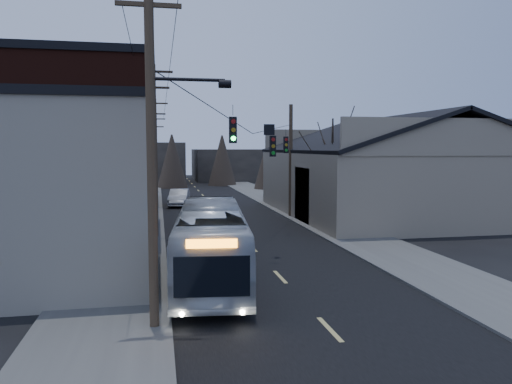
% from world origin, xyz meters
% --- Properties ---
extents(ground, '(160.00, 160.00, 0.00)m').
position_xyz_m(ground, '(0.00, 0.00, 0.00)').
color(ground, black).
rests_on(ground, ground).
extents(road_surface, '(9.00, 110.00, 0.02)m').
position_xyz_m(road_surface, '(0.00, 30.00, 0.01)').
color(road_surface, black).
rests_on(road_surface, ground).
extents(sidewalk_left, '(4.00, 110.00, 0.12)m').
position_xyz_m(sidewalk_left, '(-6.50, 30.00, 0.06)').
color(sidewalk_left, '#474744').
rests_on(sidewalk_left, ground).
extents(sidewalk_right, '(4.00, 110.00, 0.12)m').
position_xyz_m(sidewalk_right, '(6.50, 30.00, 0.06)').
color(sidewalk_right, '#474744').
rests_on(sidewalk_right, ground).
extents(building_clapboard, '(8.00, 8.00, 7.00)m').
position_xyz_m(building_clapboard, '(-9.00, 9.00, 3.50)').
color(building_clapboard, gray).
rests_on(building_clapboard, ground).
extents(building_brick, '(10.00, 12.00, 10.00)m').
position_xyz_m(building_brick, '(-10.00, 20.00, 5.00)').
color(building_brick, black).
rests_on(building_brick, ground).
extents(building_left_far, '(9.00, 14.00, 7.00)m').
position_xyz_m(building_left_far, '(-9.50, 36.00, 3.50)').
color(building_left_far, '#2D2824').
rests_on(building_left_far, ground).
extents(warehouse, '(16.16, 20.60, 7.73)m').
position_xyz_m(warehouse, '(13.00, 25.00, 2.70)').
color(warehouse, '#7D6E5B').
rests_on(warehouse, ground).
extents(building_far_left, '(10.00, 12.00, 6.00)m').
position_xyz_m(building_far_left, '(-6.00, 65.00, 3.00)').
color(building_far_left, '#2D2824').
rests_on(building_far_left, ground).
extents(building_far_right, '(12.00, 14.00, 5.00)m').
position_xyz_m(building_far_right, '(7.00, 70.00, 2.50)').
color(building_far_right, '#2D2824').
rests_on(building_far_right, ground).
extents(bare_tree, '(0.40, 0.40, 7.20)m').
position_xyz_m(bare_tree, '(6.50, 20.00, 3.60)').
color(bare_tree, black).
rests_on(bare_tree, ground).
extents(utility_lines, '(11.24, 45.28, 10.50)m').
position_xyz_m(utility_lines, '(-3.11, 24.14, 4.95)').
color(utility_lines, '#382B1E').
rests_on(utility_lines, ground).
extents(bus, '(3.63, 11.12, 3.04)m').
position_xyz_m(bus, '(-2.81, 8.05, 1.52)').
color(bus, '#A9AEB5').
rests_on(bus, ground).
extents(parked_car, '(2.24, 4.82, 1.53)m').
position_xyz_m(parked_car, '(-3.00, 33.99, 0.76)').
color(parked_car, '#A9ADB1').
rests_on(parked_car, ground).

